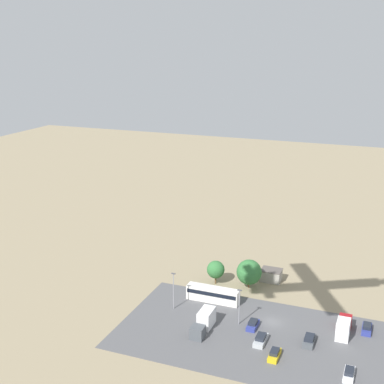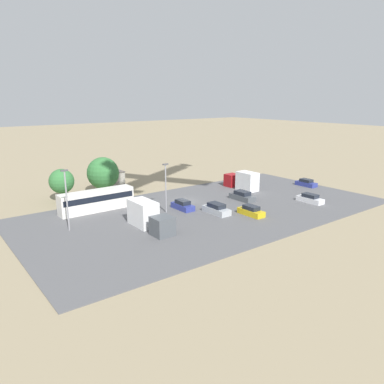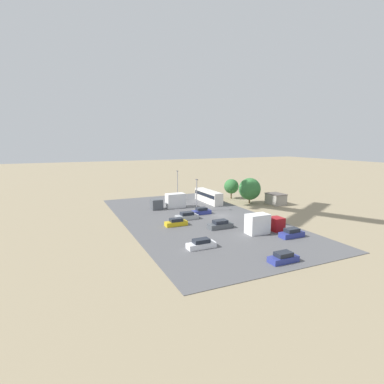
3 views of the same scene
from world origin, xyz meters
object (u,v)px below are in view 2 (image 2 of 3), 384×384
Objects in this scene: parked_car_3 at (306,183)px; parked_car_4 at (247,180)px; bus at (97,200)px; shed_building at (111,178)px; parked_car_1 at (310,199)px; parked_car_6 at (242,196)px; parked_truck_0 at (148,217)px; parked_car_5 at (183,205)px; parked_truck_1 at (243,181)px; parked_car_0 at (216,209)px; parked_car_2 at (251,211)px.

parked_car_4 is at bearing 131.91° from parked_car_3.
parked_car_3 is at bearing 76.69° from bus.
shed_building is 38.64m from parked_car_1.
parked_car_6 is (9.80, 8.50, 0.01)m from parked_car_4.
shed_building is at bearing -61.58° from parked_car_6.
shed_building is at bearing -104.97° from parked_truck_0.
parked_truck_0 is (37.94, 2.30, 1.02)m from parked_car_3.
parked_car_3 is at bearing 39.19° from parked_car_1.
parked_car_5 reaches higher than parked_car_1.
parked_car_4 reaches higher than parked_car_5.
parked_truck_0 reaches higher than parked_car_3.
parked_truck_1 is (-5.62, -5.60, 0.95)m from parked_car_6.
parked_car_0 reaches higher than parked_car_6.
parked_car_0 is 1.01× the size of parked_car_6.
bus is at bearing 145.79° from parked_car_5.
parked_car_1 is at bearing 169.07° from parked_truck_0.
parked_car_3 is at bearing -48.09° from parked_car_4.
parked_car_5 is at bearing 176.16° from parked_car_3.
parked_car_4 is (7.84, -8.73, 0.06)m from parked_car_3.
parked_car_3 is 38.02m from parked_truck_0.
parked_car_6 is at bearing -172.91° from parked_truck_0.
parked_car_3 is at bearing -25.85° from parked_truck_1.
parked_truck_1 is at bearing 154.15° from parked_car_3.
parked_truck_0 is at bearing 177.12° from parked_car_0.
parked_car_6 is 0.55× the size of parked_truck_0.
parked_car_3 is (-40.22, 9.52, -1.16)m from bus.
parked_car_4 is at bearing 84.10° from parked_car_1.
parked_car_0 is at bearing 99.38° from shed_building.
parked_truck_1 is at bearing 135.12° from shed_building.
bus is (9.45, 14.98, 0.38)m from shed_building.
parked_car_5 is 0.49× the size of parked_truck_0.
parked_car_1 is 1.09× the size of parked_car_3.
parked_car_4 is at bearing 17.67° from parked_car_5.
parked_car_0 is at bearing -47.36° from parked_car_2.
bus reaches higher than parked_car_1.
parked_truck_1 reaches higher than shed_building.
parked_truck_1 reaches higher than parked_car_4.
parked_car_2 is 15.92m from parked_truck_0.
parked_car_2 is at bearing 54.09° from parked_car_6.
parked_truck_1 is at bearing 100.31° from parked_car_1.
shed_building is at bearing 123.33° from parked_car_1.
parked_truck_1 is at bearing -145.19° from parked_car_4.
shed_building is at bearing 145.49° from parked_car_4.
bus reaches higher than parked_car_4.
bus is at bearing 150.58° from parked_car_1.
parked_truck_1 is at bearing 82.54° from bus.
shed_building is at bearing 141.48° from parked_car_3.
parked_car_1 is at bearing -79.69° from parked_truck_1.
shed_building is 27.61m from parked_car_6.
shed_building is 27.74m from parked_truck_0.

